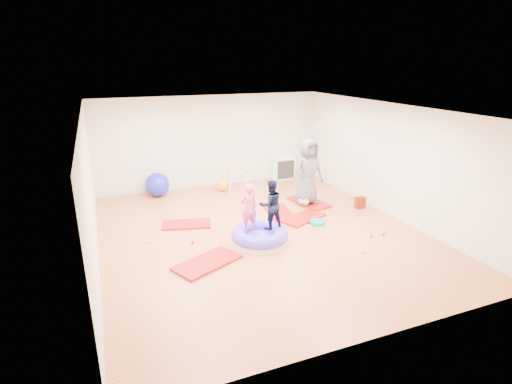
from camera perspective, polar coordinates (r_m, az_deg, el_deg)
name	(u,v)px	position (r m, az deg, el deg)	size (l,w,h in m)	color
room	(261,174)	(8.76, 0.73, 2.53)	(7.01, 8.01, 2.81)	#C98045
gym_mat_front_left	(207,263)	(7.96, -6.97, -9.97)	(1.32, 0.66, 0.05)	#9F1911
gym_mat_mid_left	(187,224)	(9.78, -9.87, -4.57)	(1.14, 0.57, 0.05)	#9F1911
gym_mat_center_back	(279,212)	(10.42, 3.31, -2.85)	(1.17, 0.59, 0.05)	#9F1911
gym_mat_right	(303,218)	(10.09, 6.68, -3.68)	(1.19, 0.60, 0.05)	#9F1911
gym_mat_rear_right	(309,202)	(11.20, 7.59, -1.44)	(1.24, 0.62, 0.05)	#9F1911
inflatable_cushion	(260,237)	(8.69, 0.54, -6.39)	(1.24, 1.24, 0.39)	silver
child_pink	(249,205)	(8.40, -1.05, -1.91)	(0.38, 0.25, 1.04)	#E84691
child_navy	(271,203)	(8.50, 2.11, -1.51)	(0.53, 0.41, 1.09)	black
adult_caregiver	(308,172)	(10.82, 7.45, 2.92)	(0.87, 0.56, 1.77)	#575963
infant	(304,201)	(10.89, 6.89, -1.28)	(0.34, 0.34, 0.20)	#8AA2D2
ball_pit_balls	(276,243)	(8.67, 2.84, -7.31)	(5.05, 2.21, 0.07)	red
exercise_ball_blue	(157,185)	(11.91, -13.92, 1.03)	(0.70, 0.70, 0.70)	#1C21C5
exercise_ball_orange	(222,185)	(12.13, -4.82, 0.99)	(0.36, 0.36, 0.36)	#FF9E10
infant_play_gym	(237,178)	(12.18, -2.80, 2.02)	(0.72, 0.68, 0.55)	white
cube_shelf	(284,169)	(13.32, 3.98, 3.36)	(0.70, 0.35, 0.70)	white
balance_disc	(317,222)	(9.81, 8.77, -4.31)	(0.38, 0.38, 0.08)	#0F98AF
backpack	(360,203)	(11.06, 14.63, -1.47)	(0.26, 0.16, 0.30)	#BF2F0A
yellow_toy	(211,267)	(7.83, -6.48, -10.56)	(0.21, 0.21, 0.03)	yellow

